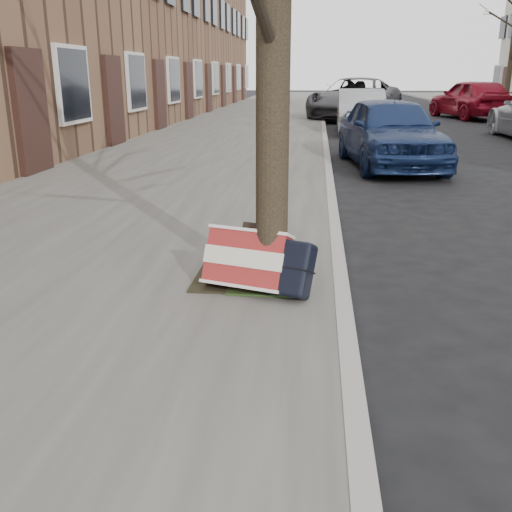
# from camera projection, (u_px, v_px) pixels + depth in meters

# --- Properties ---
(near_sidewalk) EXTENTS (5.00, 70.00, 0.12)m
(near_sidewalk) POSITION_uv_depth(u_px,v_px,m) (246.00, 128.00, 17.93)
(near_sidewalk) COLOR slate
(near_sidewalk) RESTS_ON ground
(house_near) EXTENTS (6.80, 40.00, 7.00)m
(house_near) POSITION_uv_depth(u_px,v_px,m) (68.00, 15.00, 18.41)
(house_near) COLOR brown
(house_near) RESTS_ON ground
(dirt_patch) EXTENTS (0.85, 0.85, 0.02)m
(dirt_patch) POSITION_uv_depth(u_px,v_px,m) (249.00, 275.00, 4.68)
(dirt_patch) COLOR black
(dirt_patch) RESTS_ON near_sidewalk
(suitcase_red) EXTENTS (0.70, 0.51, 0.48)m
(suitcase_red) POSITION_uv_depth(u_px,v_px,m) (247.00, 260.00, 4.31)
(suitcase_red) COLOR maroon
(suitcase_red) RESTS_ON near_sidewalk
(suitcase_navy) EXTENTS (0.66, 0.53, 0.45)m
(suitcase_navy) POSITION_uv_depth(u_px,v_px,m) (275.00, 265.00, 4.24)
(suitcase_navy) COLOR black
(suitcase_navy) RESTS_ON near_sidewalk
(car_near_front) EXTENTS (2.02, 4.04, 1.32)m
(car_near_front) POSITION_uv_depth(u_px,v_px,m) (390.00, 132.00, 10.74)
(car_near_front) COLOR #15244C
(car_near_front) RESTS_ON ground
(car_near_mid) EXTENTS (1.41, 3.87, 1.27)m
(car_near_mid) POSITION_uv_depth(u_px,v_px,m) (361.00, 111.00, 16.93)
(car_near_mid) COLOR #9A9CA1
(car_near_mid) RESTS_ON ground
(car_near_back) EXTENTS (4.28, 6.16, 1.56)m
(car_near_back) POSITION_uv_depth(u_px,v_px,m) (356.00, 99.00, 21.92)
(car_near_back) COLOR #39393D
(car_near_back) RESTS_ON ground
(car_far_back) EXTENTS (2.78, 4.78, 1.53)m
(car_far_back) POSITION_uv_depth(u_px,v_px,m) (471.00, 99.00, 22.28)
(car_far_back) COLOR maroon
(car_far_back) RESTS_ON ground
(tree_far_c) EXTENTS (0.23, 0.23, 4.96)m
(tree_far_c) POSITION_uv_depth(u_px,v_px,m) (512.00, 53.00, 25.72)
(tree_far_c) COLOR black
(tree_far_c) RESTS_ON far_sidewalk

